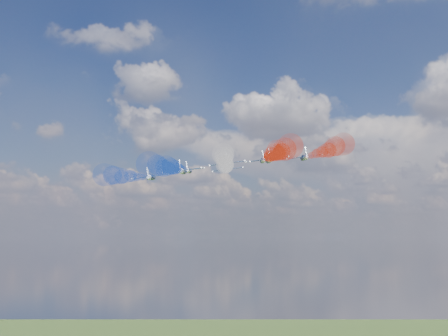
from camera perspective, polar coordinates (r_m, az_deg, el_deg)
The scene contains 16 objects.
jet_lead at distance 166.24m, azimuth 0.40°, elevation -0.22°, with size 9.52×11.89×3.17m, color black, non-canonical shape.
trail_lead at distance 138.11m, azimuth 0.26°, elevation 0.04°, with size 3.96×45.77×3.96m, color white, non-canonical shape.
jet_inner_left at distance 156.04m, azimuth -3.64°, elevation -0.30°, with size 9.52×11.89×3.17m, color black, non-canonical shape.
trail_inner_left at distance 128.02m, azimuth -4.68°, elevation -0.04°, with size 3.96×45.77×3.96m, color blue, non-canonical shape.
jet_inner_right at distance 153.32m, azimuth 4.00°, elevation 0.75°, with size 9.52×11.89×3.17m, color black, non-canonical shape.
trail_inner_right at distance 125.25m, azimuth 4.65°, elevation 1.26°, with size 3.96×45.77×3.96m, color red, non-canonical shape.
jet_outer_left at distance 142.68m, azimuth -7.50°, elevation -0.97°, with size 9.52×11.89×3.17m, color black, non-canonical shape.
trail_outer_left at distance 114.93m, azimuth -9.60°, elevation -0.84°, with size 3.96×45.77×3.96m, color blue, non-canonical shape.
jet_center_third at distance 143.58m, azimuth 0.34°, elevation 0.38°, with size 9.52×11.89×3.17m, color black, non-canonical shape.
trail_center_third at distance 115.47m, azimuth 0.15°, elevation 0.84°, with size 3.96×45.77×3.96m, color white, non-canonical shape.
jet_outer_right at distance 142.56m, azimuth 8.24°, elevation 1.04°, with size 9.52×11.89×3.17m, color black, non-canonical shape.
trail_outer_right at distance 114.73m, azimuth 9.98°, elevation 1.66°, with size 3.96×45.77×3.96m, color red, non-canonical shape.
jet_rear_left at distance 130.34m, azimuth -4.27°, elevation -0.35°, with size 9.52×11.89×3.17m, color black, non-canonical shape.
trail_rear_left at distance 102.37m, azimuth -5.75°, elevation -0.03°, with size 3.96×45.77×3.96m, color blue, non-canonical shape.
jet_rear_right at distance 131.54m, azimuth 4.63°, elevation 0.80°, with size 9.52×11.89×3.17m, color black, non-canonical shape.
trail_rear_right at distance 103.50m, azimuth 5.59°, elevation 1.43°, with size 3.96×45.77×3.96m, color red, non-canonical shape.
Camera 1 is at (73.40, -126.54, 146.96)m, focal length 44.55 mm.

